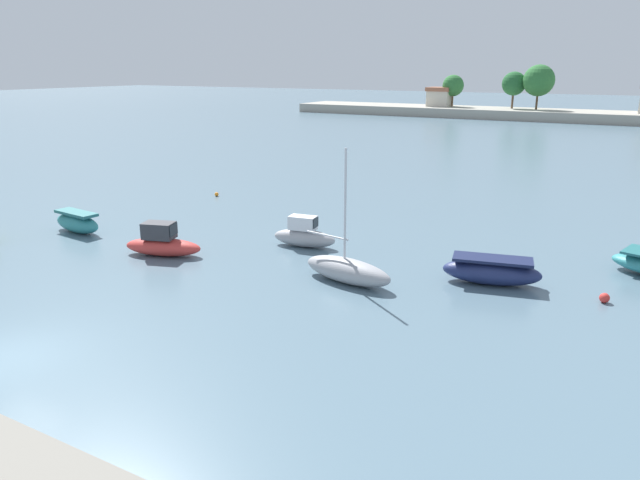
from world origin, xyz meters
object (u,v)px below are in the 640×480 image
moored_boat_2 (162,243)px  moored_boat_5 (492,271)px  mooring_buoy_2 (217,194)px  mooring_buoy_0 (604,298)px  moored_boat_3 (304,235)px  moored_boat_4 (347,270)px  moored_boat_1 (77,222)px

moored_boat_2 → moored_boat_5: bearing=-3.4°
mooring_buoy_2 → moored_boat_5: bearing=-20.8°
mooring_buoy_0 → mooring_buoy_2: mooring_buoy_0 is taller
moored_boat_3 → mooring_buoy_0: bearing=-10.9°
moored_boat_3 → moored_boat_5: size_ratio=0.81×
moored_boat_2 → moored_boat_3: moored_boat_2 is taller
moored_boat_4 → moored_boat_2: bearing=-164.1°
moored_boat_3 → moored_boat_1: bearing=-170.9°
moored_boat_1 → moored_boat_3: moored_boat_3 is taller
mooring_buoy_0 → mooring_buoy_2: bearing=162.6°
moored_boat_1 → mooring_buoy_2: (0.66, 11.10, -0.42)m
moored_boat_1 → moored_boat_5: 21.93m
moored_boat_4 → moored_boat_5: 6.01m
moored_boat_2 → mooring_buoy_0: (19.05, 3.93, -0.40)m
mooring_buoy_0 → moored_boat_5: bearing=-179.0°
moored_boat_2 → moored_boat_5: moored_boat_2 is taller
moored_boat_5 → mooring_buoy_2: size_ratio=15.08×
moored_boat_3 → moored_boat_5: (9.54, -0.72, -0.04)m
moored_boat_2 → mooring_buoy_0: moored_boat_2 is taller
moored_boat_3 → moored_boat_4: moored_boat_4 is taller
moored_boat_3 → moored_boat_4: size_ratio=0.60×
moored_boat_1 → moored_boat_4: size_ratio=0.63×
moored_boat_4 → mooring_buoy_0: moored_boat_4 is taller
moored_boat_2 → mooring_buoy_2: 13.45m
moored_boat_2 → moored_boat_5: size_ratio=0.95×
moored_boat_1 → moored_boat_3: size_ratio=1.04×
moored_boat_5 → mooring_buoy_0: size_ratio=10.94×
mooring_buoy_0 → mooring_buoy_2: size_ratio=1.38×
moored_boat_5 → mooring_buoy_0: bearing=-11.6°
moored_boat_1 → moored_boat_5: bearing=14.0°
moored_boat_3 → mooring_buoy_0: moored_boat_3 is taller
moored_boat_1 → moored_boat_2: 7.02m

